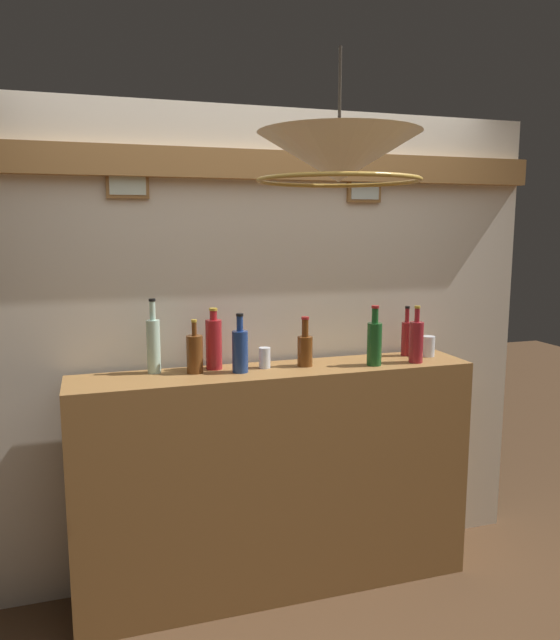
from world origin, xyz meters
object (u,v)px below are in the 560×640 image
Objects in this scene: liquor_bottle_gin at (406,337)px; liquor_bottle_vermouth at (214,343)px; liquor_bottle_amaro at (195,353)px; liquor_bottle_port at (154,344)px; pendant_lamp at (339,159)px; glass_tumbler_highball at (428,346)px; liquor_bottle_mezcal at (305,348)px; liquor_bottle_whiskey at (416,341)px; liquor_bottle_rum at (240,350)px; liquor_bottle_sherry at (374,342)px; glass_tumbler_rocks at (265,358)px.

liquor_bottle_gin is 1.05m from liquor_bottle_vermouth.
liquor_bottle_amaro is 0.12m from liquor_bottle_vermouth.
pendant_lamp is (0.61, -0.76, 0.79)m from liquor_bottle_port.
liquor_bottle_mezcal is at bearing -178.73° from glass_tumbler_highball.
liquor_bottle_whiskey is at bearing -9.54° from liquor_bottle_mezcal.
liquor_bottle_rum is 0.15m from liquor_bottle_vermouth.
liquor_bottle_sherry is 0.23m from liquor_bottle_whiskey.
glass_tumbler_highball is at bearing -25.96° from liquor_bottle_gin.
liquor_bottle_whiskey is at bearing -4.29° from liquor_bottle_rum.
liquor_bottle_vermouth is at bearing 170.47° from liquor_bottle_mezcal.
liquor_bottle_rum reaches higher than liquor_bottle_gin.
liquor_bottle_mezcal is at bearing 165.42° from liquor_bottle_sherry.
glass_tumbler_rocks is at bearing 96.84° from pendant_lamp.
liquor_bottle_whiskey is 0.58m from liquor_bottle_mezcal.
liquor_bottle_amaro is (0.18, -0.06, -0.04)m from liquor_bottle_port.
liquor_bottle_gin is 2.64× the size of glass_tumbler_rocks.
liquor_bottle_port is at bearing 179.31° from liquor_bottle_gin.
liquor_bottle_port is at bearing 162.43° from liquor_bottle_amaro.
liquor_bottle_sherry is 0.35m from liquor_bottle_mezcal.
liquor_bottle_port reaches higher than liquor_bottle_sherry.
liquor_bottle_gin is 1.05× the size of liquor_bottle_amaro.
liquor_bottle_sherry reaches higher than liquor_bottle_mezcal.
liquor_bottle_port is at bearing 173.57° from liquor_bottle_mezcal.
liquor_bottle_whiskey is 1.31m from liquor_bottle_port.
glass_tumbler_highball reaches higher than glass_tumbler_rocks.
liquor_bottle_amaro is 1.25m from glass_tumbler_highball.
liquor_bottle_mezcal is 2.44× the size of glass_tumbler_rocks.
liquor_bottle_whiskey is at bearing -8.61° from glass_tumbler_rocks.
liquor_bottle_sherry is 2.77× the size of glass_tumbler_highball.
liquor_bottle_sherry is at bearing 178.04° from liquor_bottle_whiskey.
pendant_lamp is (0.22, -0.65, 0.82)m from liquor_bottle_rum.
glass_tumbler_highball is at bearing -2.93° from liquor_bottle_vermouth.
liquor_bottle_amaro is 0.43× the size of pendant_lamp.
liquor_bottle_port reaches higher than liquor_bottle_rum.
liquor_bottle_sherry is 2.96× the size of glass_tumbler_rocks.
liquor_bottle_mezcal is (-0.34, 0.09, -0.03)m from liquor_bottle_sherry.
liquor_bottle_amaro reaches higher than glass_tumbler_highball.
glass_tumbler_rocks is at bearing 168.60° from liquor_bottle_sherry.
liquor_bottle_whiskey is at bearing -102.27° from liquor_bottle_gin.
liquor_bottle_port is 1.19× the size of liquor_bottle_vermouth.
liquor_bottle_mezcal is at bearing -5.97° from glass_tumbler_rocks.
liquor_bottle_mezcal is 0.88× the size of liquor_bottle_rum.
liquor_bottle_sherry is 1.03× the size of liquor_bottle_whiskey.
liquor_bottle_port is 1.44m from glass_tumbler_highball.
liquor_bottle_mezcal is at bearing 79.97° from pendant_lamp.
liquor_bottle_sherry is at bearing -7.19° from liquor_bottle_amaro.
liquor_bottle_sherry is 0.55m from glass_tumbler_rocks.
liquor_bottle_gin is at bearing 3.20° from glass_tumbler_rocks.
glass_tumbler_rocks is at bearing -6.60° from liquor_bottle_port.
liquor_bottle_rum is at bearing 108.65° from pendant_lamp.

